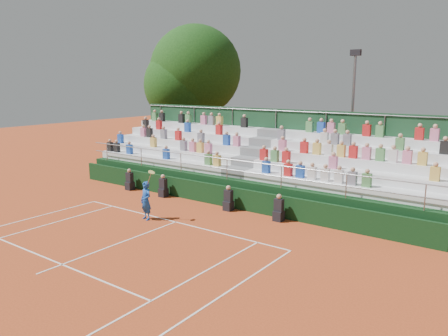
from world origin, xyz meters
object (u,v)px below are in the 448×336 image
Objects in this scene: tennis_player at (146,201)px; floodlight_mast at (353,106)px; tree_west at (183,85)px; tree_east at (196,71)px.

tennis_player is 0.29× the size of floodlight_mast.
tree_east is at bearing 54.49° from tree_west.
floodlight_mast is at bearing 70.87° from tennis_player.
tree_west is 1.51m from tree_east.
tree_east reaches higher than floodlight_mast.
tree_west is at bearing 177.50° from floodlight_mast.
tree_west is at bearing 125.58° from tennis_player.
tree_west reaches higher than tennis_player.
tennis_player is 17.54m from tree_east.
tree_east is at bearing 173.71° from floodlight_mast.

